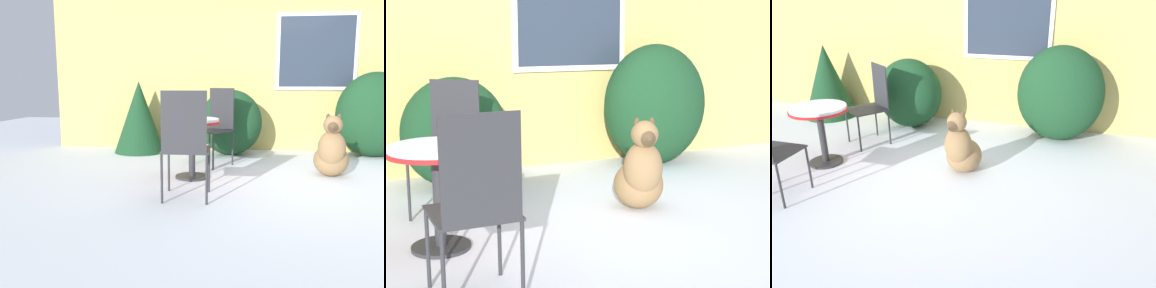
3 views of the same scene
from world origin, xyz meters
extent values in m
plane|color=white|center=(0.00, 0.00, 0.00)|extent=(16.00, 16.00, 0.00)
cube|color=tan|center=(0.00, 2.20, 1.66)|extent=(8.00, 0.06, 3.33)
cube|color=white|center=(0.59, 2.16, 1.70)|extent=(1.34, 0.04, 1.28)
cube|color=#2D3847|center=(0.59, 2.14, 1.70)|extent=(1.22, 0.01, 1.16)
ellipsoid|color=#194223|center=(-0.83, 1.67, 0.54)|extent=(1.02, 0.89, 1.07)
ellipsoid|color=#194223|center=(1.46, 1.75, 0.68)|extent=(1.20, 0.88, 1.35)
cone|color=#194223|center=(-2.38, 1.76, 0.60)|extent=(0.86, 0.86, 1.21)
cylinder|color=#2D2D30|center=(-1.29, 0.06, 0.01)|extent=(0.42, 0.42, 0.03)
cylinder|color=#2D2D30|center=(-1.29, 0.06, 0.35)|extent=(0.08, 0.08, 0.66)
cylinder|color=red|center=(-1.29, 0.06, 0.70)|extent=(0.69, 0.69, 0.03)
cylinder|color=white|center=(-1.29, 0.06, 0.73)|extent=(0.66, 0.66, 0.03)
cube|color=#2D2D30|center=(-1.10, 0.81, 0.50)|extent=(0.67, 0.67, 0.02)
cube|color=#2D2D30|center=(-0.96, 1.00, 0.81)|extent=(0.36, 0.27, 0.59)
cylinder|color=#2D2D30|center=(-1.40, 0.77, 0.25)|extent=(0.02, 0.02, 0.49)
cylinder|color=#2D2D30|center=(-1.05, 0.50, 0.25)|extent=(0.02, 0.02, 0.49)
cylinder|color=#2D2D30|center=(-1.14, 1.12, 0.25)|extent=(0.02, 0.02, 0.49)
cylinder|color=#2D2D30|center=(-0.79, 0.86, 0.25)|extent=(0.02, 0.02, 0.49)
cube|color=#2D2D30|center=(-1.26, -0.77, 0.50)|extent=(0.48, 0.48, 0.02)
cube|color=#2D2D30|center=(-1.26, -1.00, 0.81)|extent=(0.44, 0.02, 0.59)
cylinder|color=#2D2D30|center=(-1.04, -0.55, 0.25)|extent=(0.02, 0.02, 0.49)
cylinder|color=#2D2D30|center=(-1.48, -0.55, 0.25)|extent=(0.02, 0.02, 0.49)
cylinder|color=#2D2D30|center=(-1.04, -0.98, 0.25)|extent=(0.02, 0.02, 0.49)
cylinder|color=#2D2D30|center=(-1.48, -0.99, 0.25)|extent=(0.02, 0.02, 0.49)
ellipsoid|color=#937047|center=(0.46, 0.35, 0.20)|extent=(0.52, 0.52, 0.41)
ellipsoid|color=#937047|center=(0.43, 0.22, 0.38)|extent=(0.39, 0.36, 0.45)
sphere|color=#937047|center=(0.42, 0.19, 0.67)|extent=(0.23, 0.23, 0.23)
cone|color=brown|center=(0.38, 0.05, 0.65)|extent=(0.14, 0.11, 0.12)
ellipsoid|color=brown|center=(0.36, 0.23, 0.76)|extent=(0.06, 0.04, 0.10)
ellipsoid|color=brown|center=(0.48, 0.20, 0.76)|extent=(0.06, 0.04, 0.10)
ellipsoid|color=#937047|center=(0.51, 0.54, 0.09)|extent=(0.13, 0.22, 0.08)
camera|label=1|loc=(-0.80, -4.48, 1.17)|focal=35.00mm
camera|label=2|loc=(-2.00, -3.91, 1.53)|focal=55.00mm
camera|label=3|loc=(1.63, -3.57, 2.05)|focal=35.00mm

